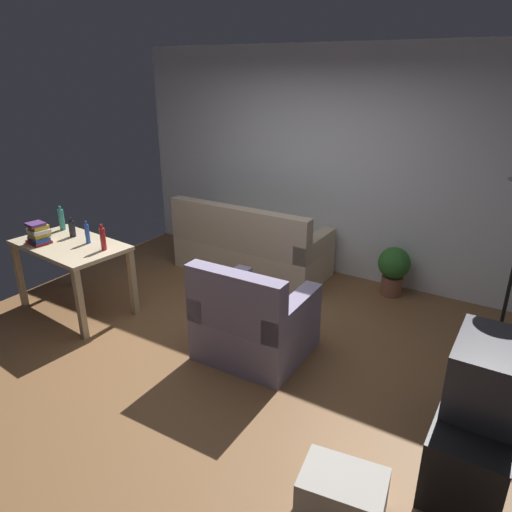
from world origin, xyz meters
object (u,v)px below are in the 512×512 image
Objects in this scene: bottle_dark at (72,228)px; bottle_red at (103,239)px; bottle_blue at (87,234)px; book_stack at (39,234)px; desk at (71,253)px; storage_box at (342,496)px; potted_plant at (394,268)px; armchair at (253,323)px; bottle_tall at (62,219)px; tv_stand at (474,433)px; tv at (488,374)px; couch at (250,249)px.

bottle_red is at bearing -9.22° from bottle_dark.
book_stack is at bearing -148.21° from bottle_blue.
desk reaches higher than storage_box.
potted_plant is 2.00m from armchair.
bottle_tall is (-3.19, -1.88, 0.55)m from potted_plant.
storage_box is 3.17m from bottle_red.
tv_stand is at bearing -2.96° from bottle_dark.
storage_box is 2.26× the size of bottle_dark.
tv_stand is 3.97m from desk.
couch is at bearing 57.26° from tv.
armchair is 1.98m from bottle_blue.
bottle_dark is (0.29, -0.09, -0.03)m from bottle_tall.
desk is (-3.95, 0.05, 0.41)m from tv_stand.
book_stack is at bearing -144.47° from desk.
couch is 7.27× the size of book_stack.
tv_stand is at bearing -2.46° from bottle_blue.
bottle_dark is (-1.18, -1.66, 0.54)m from couch.
bottle_red is (-3.50, 0.12, 0.64)m from tv_stand.
couch is 8.91× the size of bottle_dark.
bottle_tall reaches higher than book_stack.
bottle_red is 1.02× the size of book_stack.
potted_plant is (2.76, 2.13, -0.32)m from desk.
desk is 2.63× the size of storage_box.
couch reaches higher than desk.
book_stack is (-3.03, -2.29, 0.53)m from potted_plant.
bottle_tall is at bearing 86.03° from tv.
bottle_dark is (-4.09, 0.21, 0.15)m from tv.
tv is 2.82× the size of bottle_dark.
bottle_blue reaches higher than desk.
storage_box is at bearing -17.84° from bottle_red.
tv is at bearing 147.26° from couch.
couch is 3.58m from storage_box.
desk is at bearing 30.04° from book_stack.
book_stack is at bearing 91.35° from tv.
potted_plant is 2.15× the size of bottle_red.
bottle_red is (-0.59, -1.76, 0.57)m from couch.
bottle_tall is (-4.38, 0.30, 0.18)m from tv.
tv_stand is 3.56m from bottle_red.
bottle_dark is 0.82× the size of book_stack.
storage_box is (3.38, -0.88, -0.50)m from desk.
couch is at bearing 71.48° from bottle_red.
couch reaches higher than tv_stand.
bottle_red is at bearing 88.10° from tv_stand.
bottle_blue is (0.30, -0.05, 0.01)m from bottle_dark.
desk is 0.29m from bottle_blue.
tv_stand is 1.01m from storage_box.
armchair is 4.33× the size of bottle_dark.
tv reaches higher than desk.
bottle_tall is (-4.38, 0.30, 0.64)m from tv_stand.
bottle_blue reaches higher than storage_box.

